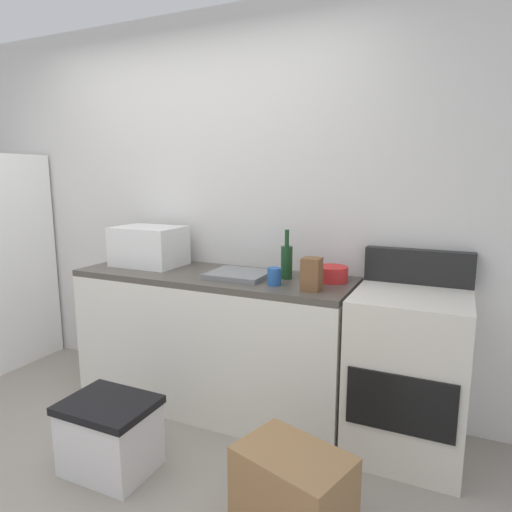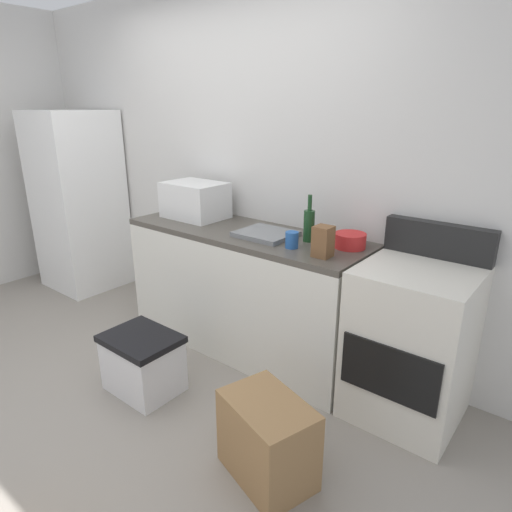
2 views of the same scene
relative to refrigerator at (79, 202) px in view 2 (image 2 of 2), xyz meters
The scene contains 13 objects.
ground_plane 2.26m from the refrigerator, 33.31° to the right, with size 6.00×6.00×0.00m, color gray.
wall_back 1.85m from the refrigerator, 12.88° to the left, with size 5.00×0.10×2.60m, color silver.
kitchen_counter 2.09m from the refrigerator, ahead, with size 1.80×0.60×0.90m.
refrigerator is the anchor object (origin of this frame).
stove_oven 3.29m from the refrigerator, ahead, with size 0.60×0.61×1.10m.
microwave 1.53m from the refrigerator, ahead, with size 0.46×0.34×0.27m, color white.
sink_basin 2.25m from the refrigerator, ahead, with size 0.36×0.32×0.03m, color slate.
wine_bottle 2.54m from the refrigerator, ahead, with size 0.07×0.07×0.30m.
coffee_mug 2.53m from the refrigerator, ahead, with size 0.08×0.08×0.10m, color #2659A5.
knife_block 2.76m from the refrigerator, ahead, with size 0.10×0.10×0.18m, color brown.
mixing_bowl 2.81m from the refrigerator, ahead, with size 0.19×0.19×0.09m, color red.
cardboard_box_medium 3.11m from the refrigerator, 15.88° to the right, with size 0.45×0.31×0.42m, color olive.
storage_bin 2.15m from the refrigerator, 22.12° to the right, with size 0.46×0.36×0.38m.
Camera 2 is at (2.20, -1.05, 1.73)m, focal length 30.83 mm.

